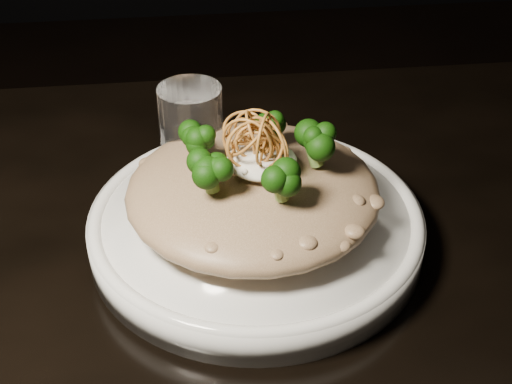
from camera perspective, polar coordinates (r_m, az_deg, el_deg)
The scene contains 7 objects.
table at distance 0.67m, azimuth 1.07°, elevation -12.92°, with size 1.10×0.80×0.75m.
plate at distance 0.65m, azimuth -0.00°, elevation -2.83°, with size 0.30×0.30×0.03m, color white.
risotto at distance 0.62m, azimuth -0.26°, elevation 0.11°, with size 0.22×0.22×0.05m, color brown.
broccoli at distance 0.59m, azimuth 0.23°, elevation 3.85°, with size 0.14×0.14×0.05m, color black, non-canonical shape.
cheese at distance 0.60m, azimuth 0.47°, elevation 2.53°, with size 0.06×0.06×0.02m, color white.
shallots at distance 0.59m, azimuth 0.14°, elevation 4.90°, with size 0.06×0.06×0.04m, color brown, non-canonical shape.
drinking_glass at distance 0.70m, azimuth -5.14°, elevation 4.30°, with size 0.06×0.06×0.11m, color silver.
Camera 1 is at (-0.06, -0.44, 1.17)m, focal length 50.00 mm.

